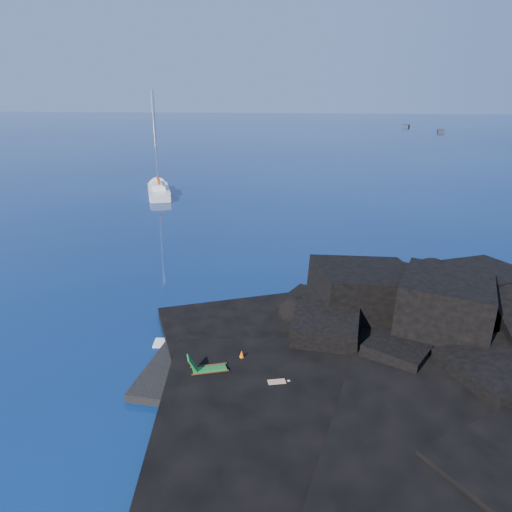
{
  "coord_description": "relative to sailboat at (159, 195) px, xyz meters",
  "views": [
    {
      "loc": [
        6.68,
        -18.13,
        11.9
      ],
      "look_at": [
        3.99,
        10.26,
        2.0
      ],
      "focal_mm": 35.0,
      "sensor_mm": 36.0,
      "label": 1
    }
  ],
  "objects": [
    {
      "name": "distant_boat_a",
      "position": [
        45.07,
        96.16,
        0.0
      ],
      "size": [
        2.98,
        5.41,
        0.69
      ],
      "primitive_type": "cube",
      "rotation": [
        0.0,
        0.0,
        -0.28
      ],
      "color": "#29292E",
      "rests_on": "ground"
    },
    {
      "name": "sailboat",
      "position": [
        0.0,
        0.0,
        0.0
      ],
      "size": [
        5.58,
        10.96,
        11.33
      ],
      "primitive_type": null,
      "rotation": [
        0.0,
        0.0,
        0.32
      ],
      "color": "silver",
      "rests_on": "ground"
    },
    {
      "name": "ground",
      "position": [
        9.42,
        -35.92,
        0.0
      ],
      "size": [
        400.0,
        400.0,
        0.0
      ],
      "primitive_type": "plane",
      "color": "#031338",
      "rests_on": "ground"
    },
    {
      "name": "distant_boat_b",
      "position": [
        50.99,
        81.03,
        0.0
      ],
      "size": [
        2.46,
        5.26,
        0.67
      ],
      "primitive_type": "cube",
      "rotation": [
        0.0,
        0.0,
        -0.18
      ],
      "color": "#242328",
      "rests_on": "ground"
    },
    {
      "name": "sunbather",
      "position": [
        15.3,
        -36.9,
        0.53
      ],
      "size": [
        1.91,
        0.92,
        0.26
      ],
      "primitive_type": null,
      "rotation": [
        0.0,
        0.0,
        0.24
      ],
      "color": "tan",
      "rests_on": "towel"
    },
    {
      "name": "beach",
      "position": [
        13.92,
        -35.42,
        0.0
      ],
      "size": [
        9.08,
        6.86,
        0.7
      ],
      "primitive_type": "cube",
      "rotation": [
        0.0,
        0.0,
        -0.1
      ],
      "color": "black",
      "rests_on": "ground"
    },
    {
      "name": "towel",
      "position": [
        15.3,
        -36.9,
        0.38
      ],
      "size": [
        2.12,
        1.37,
        0.05
      ],
      "primitive_type": "cube",
      "rotation": [
        0.0,
        0.0,
        0.24
      ],
      "color": "white",
      "rests_on": "beach"
    },
    {
      "name": "surf_foam",
      "position": [
        14.42,
        -30.92,
        0.0
      ],
      "size": [
        10.0,
        8.0,
        0.06
      ],
      "primitive_type": null,
      "color": "white",
      "rests_on": "ground"
    },
    {
      "name": "headland",
      "position": [
        22.42,
        -32.92,
        0.0
      ],
      "size": [
        24.0,
        24.0,
        3.6
      ],
      "primitive_type": null,
      "color": "black",
      "rests_on": "ground"
    },
    {
      "name": "deck_chair",
      "position": [
        12.47,
        -36.31,
        0.89
      ],
      "size": [
        1.72,
        1.15,
        1.09
      ],
      "primitive_type": null,
      "rotation": [
        0.0,
        0.0,
        0.31
      ],
      "color": "#186F26",
      "rests_on": "beach"
    },
    {
      "name": "marker_cone",
      "position": [
        13.69,
        -35.15,
        0.65
      ],
      "size": [
        0.44,
        0.44,
        0.59
      ],
      "primitive_type": "cone",
      "rotation": [
        0.0,
        0.0,
        -0.15
      ],
      "color": "#FF630D",
      "rests_on": "beach"
    }
  ]
}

